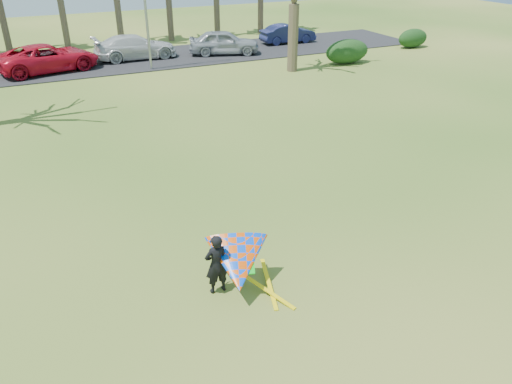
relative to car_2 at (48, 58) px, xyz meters
name	(u,v)px	position (x,y,z in m)	size (l,w,h in m)	color
ground	(288,260)	(3.86, -24.08, -0.90)	(100.00, 100.00, 0.00)	#1F5512
parking_strip	(111,63)	(3.86, 0.92, -0.87)	(46.00, 7.00, 0.06)	black
hedge_near	(347,51)	(18.10, -5.87, -0.11)	(3.16, 1.43, 1.58)	#153513
hedge_far	(413,38)	(25.55, -3.64, -0.20)	(2.51, 1.18, 1.39)	black
car_2	(48,58)	(0.00, 0.00, 0.00)	(2.77, 6.02, 1.67)	red
car_3	(135,47)	(5.67, 1.17, -0.03)	(2.25, 5.53, 1.60)	silver
car_4	(224,42)	(11.70, 0.03, 0.00)	(1.97, 4.90, 1.67)	#90959C
car_5	(288,34)	(17.73, 1.69, -0.12)	(1.51, 4.32, 1.42)	#161C43
kite_flyer	(236,263)	(2.11, -24.72, -0.05)	(2.13, 2.39, 2.02)	black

